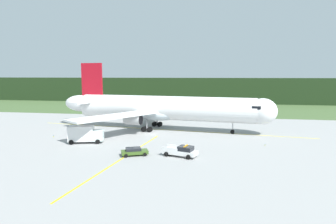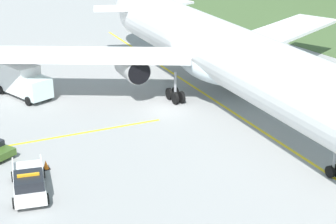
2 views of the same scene
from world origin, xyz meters
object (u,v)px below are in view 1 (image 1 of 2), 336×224
Objects in this scene: ops_pickup_truck at (181,151)px; apron_cone at (165,150)px; catering_truck at (85,134)px; airliner at (162,108)px; staff_car at (134,151)px.

ops_pickup_truck is 8.48× the size of apron_cone.
catering_truck is 9.87× the size of apron_cone.
catering_truck reaches higher than apron_cone.
catering_truck is at bearing 167.18° from apron_cone.
ops_pickup_truck is 20.60m from catering_truck.
airliner is 7.59× the size of catering_truck.
airliner is at bearing 102.30° from apron_cone.
ops_pickup_truck is (7.26, -21.84, -4.31)m from airliner.
airliner is at bearing 108.39° from ops_pickup_truck.
airliner reaches higher than ops_pickup_truck.
apron_cone is (-3.00, 2.28, -0.56)m from ops_pickup_truck.
apron_cone is (4.69, 3.01, -0.36)m from staff_car.
catering_truck is (-19.66, 6.07, 0.87)m from ops_pickup_truck.
ops_pickup_truck is at bearing -37.20° from apron_cone.
catering_truck is at bearing -128.17° from airliner.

